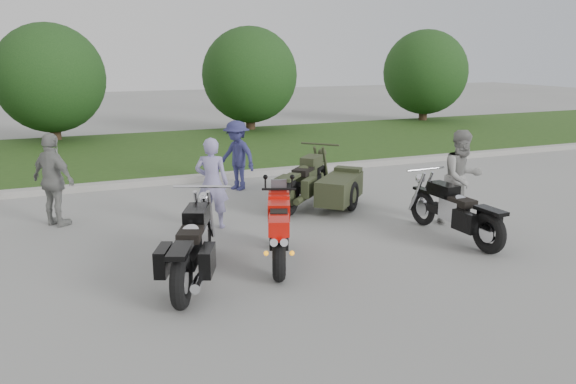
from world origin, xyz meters
name	(u,v)px	position (x,y,z in m)	size (l,w,h in m)	color
ground	(291,266)	(0.00, 0.00, 0.00)	(80.00, 80.00, 0.00)	#9B9B96
curb	(194,178)	(0.00, 6.00, 0.07)	(60.00, 0.30, 0.15)	#A5A29B
grass_strip	(163,151)	(0.00, 10.15, 0.07)	(60.00, 8.00, 0.14)	#385A1F
tree_mid_left	(50,78)	(-3.00, 13.50, 2.19)	(3.60, 3.60, 4.00)	#3F2B1C
tree_mid_right	(250,75)	(4.00, 13.50, 2.19)	(3.60, 3.60, 4.00)	#3F2B1C
tree_far_right	(425,72)	(12.00, 13.50, 2.19)	(3.60, 3.60, 4.00)	#3F2B1C
sportbike_red	(279,228)	(-0.12, 0.16, 0.54)	(0.88, 1.87, 0.93)	black
cruiser_left	(193,249)	(-1.44, -0.06, 0.48)	(1.11, 2.30, 0.94)	black
cruiser_right	(458,214)	(3.01, 0.05, 0.45)	(0.41, 2.27, 0.87)	black
cruiser_sidecar	(325,186)	(1.85, 2.67, 0.44)	(2.09, 2.21, 0.95)	black
person_stripe	(212,183)	(-0.54, 2.28, 0.80)	(0.59, 0.39, 1.61)	#938DC0
person_grey	(462,177)	(3.68, 0.82, 0.85)	(0.83, 0.64, 1.70)	gray
person_denim	(237,155)	(0.72, 4.83, 0.78)	(1.01, 0.58, 1.56)	navy
person_back	(54,180)	(-3.10, 3.44, 0.84)	(0.98, 0.41, 1.67)	gray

